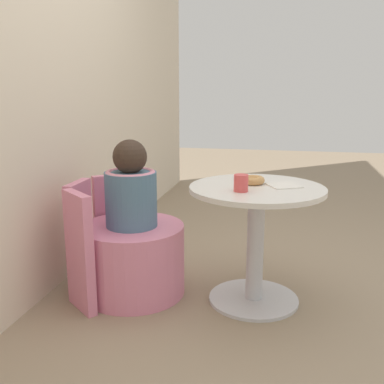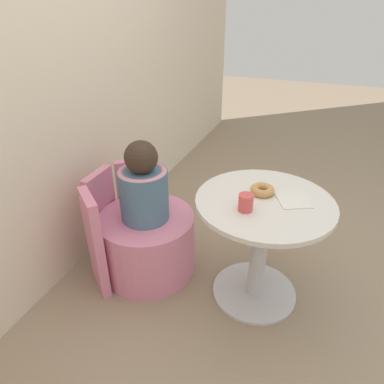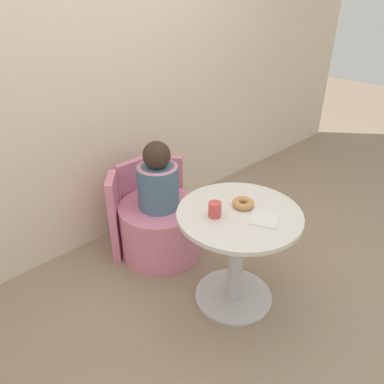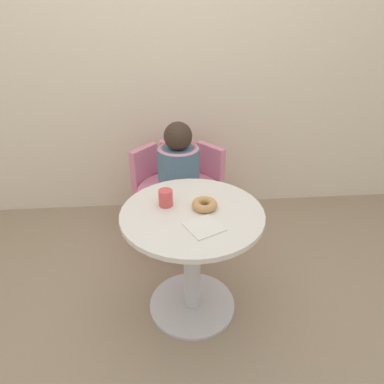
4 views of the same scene
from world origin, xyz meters
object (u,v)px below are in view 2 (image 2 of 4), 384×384
child_figure (143,186)px  cup (246,203)px  round_table (261,233)px  donut (262,190)px  tub_chair (148,243)px

child_figure → cup: (-0.09, -0.59, 0.08)m
round_table → child_figure: 0.68m
donut → cup: cup is taller
round_table → donut: (0.06, 0.03, 0.22)m
cup → child_figure: bearing=81.5°
tub_chair → child_figure: child_figure is taller
round_table → tub_chair: 0.69m
round_table → tub_chair: (-0.04, 0.65, -0.23)m
donut → round_table: bearing=-155.8°
round_table → donut: donut is taller
tub_chair → donut: donut is taller
tub_chair → child_figure: 0.39m
tub_chair → donut: size_ratio=4.58×
child_figure → cup: child_figure is taller
donut → cup: size_ratio=1.49×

